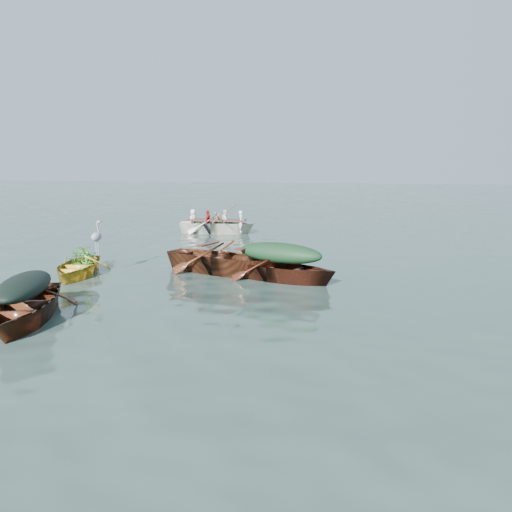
{
  "coord_description": "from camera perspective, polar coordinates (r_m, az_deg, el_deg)",
  "views": [
    {
      "loc": [
        3.84,
        -10.44,
        2.94
      ],
      "look_at": [
        0.91,
        2.46,
        0.5
      ],
      "focal_mm": 35.0,
      "sensor_mm": 36.0,
      "label": 1
    }
  ],
  "objects": [
    {
      "name": "rowers",
      "position": [
        21.48,
        -4.51,
        5.06
      ],
      "size": [
        3.27,
        1.4,
        0.76
      ],
      "primitive_type": "imported",
      "rotation": [
        0.0,
        0.0,
        1.62
      ],
      "color": "white",
      "rests_on": "rowed_boat"
    },
    {
      "name": "ground",
      "position": [
        11.51,
        -7.16,
        -4.44
      ],
      "size": [
        140.0,
        140.0,
        0.0
      ],
      "primitive_type": "plane",
      "color": "#344941",
      "rests_on": "ground"
    },
    {
      "name": "oars",
      "position": [
        21.52,
        -4.5,
        4.13
      ],
      "size": [
        0.73,
        2.63,
        0.06
      ],
      "primitive_type": null,
      "rotation": [
        0.0,
        0.0,
        1.62
      ],
      "color": "olive",
      "rests_on": "rowed_boat"
    },
    {
      "name": "dark_covered_boat",
      "position": [
        10.52,
        -24.7,
        -6.76
      ],
      "size": [
        2.82,
        4.26,
        1.02
      ],
      "primitive_type": "imported",
      "rotation": [
        0.0,
        0.0,
        0.37
      ],
      "color": "#562314",
      "rests_on": "ground"
    },
    {
      "name": "thwart_benches",
      "position": [
        13.5,
        -3.35,
        0.61
      ],
      "size": [
        2.71,
        1.63,
        0.04
      ],
      "primitive_type": null,
      "rotation": [
        0.0,
        0.0,
        1.29
      ],
      "color": "#43160F",
      "rests_on": "open_wooden_boat"
    },
    {
      "name": "dark_tarp_cover",
      "position": [
        10.34,
        -25.0,
        -3.01
      ],
      "size": [
        1.55,
        2.34,
        0.4
      ],
      "primitive_type": "ellipsoid",
      "rotation": [
        0.0,
        0.0,
        0.37
      ],
      "color": "black",
      "rests_on": "dark_covered_boat"
    },
    {
      "name": "heron",
      "position": [
        13.93,
        -17.74,
        1.49
      ],
      "size": [
        0.37,
        0.46,
        0.92
      ],
      "primitive_type": null,
      "rotation": [
        0.0,
        0.0,
        0.26
      ],
      "color": "#9D9FA6",
      "rests_on": "yellow_dinghy"
    },
    {
      "name": "green_tarp_boat",
      "position": [
        12.84,
        2.69,
        -2.8
      ],
      "size": [
        4.44,
        2.5,
        0.98
      ],
      "primitive_type": "imported",
      "rotation": [
        0.0,
        0.0,
        1.28
      ],
      "color": "#4A1D11",
      "rests_on": "ground"
    },
    {
      "name": "rowed_boat",
      "position": [
        21.59,
        -4.48,
        2.59
      ],
      "size": [
        4.65,
        1.61,
        1.11
      ],
      "primitive_type": "imported",
      "rotation": [
        0.0,
        0.0,
        1.62
      ],
      "color": "white",
      "rests_on": "ground"
    },
    {
      "name": "open_wooden_boat",
      "position": [
        13.62,
        -3.33,
        -2.03
      ],
      "size": [
        5.33,
        2.95,
        1.23
      ],
      "primitive_type": "imported",
      "rotation": [
        0.0,
        0.0,
        1.29
      ],
      "color": "#5E2717",
      "rests_on": "ground"
    },
    {
      "name": "dinghy_weeds",
      "position": [
        14.58,
        -19.17,
        1.15
      ],
      "size": [
        0.91,
        1.05,
        0.6
      ],
      "primitive_type": "imported",
      "rotation": [
        0.0,
        0.0,
        0.26
      ],
      "color": "#286A1B",
      "rests_on": "yellow_dinghy"
    },
    {
      "name": "green_tarp_cover",
      "position": [
        12.69,
        2.72,
        0.5
      ],
      "size": [
        2.44,
        1.37,
        0.52
      ],
      "primitive_type": "ellipsoid",
      "rotation": [
        0.0,
        0.0,
        1.28
      ],
      "color": "#14321A",
      "rests_on": "green_tarp_boat"
    },
    {
      "name": "yellow_dinghy",
      "position": [
        14.2,
        -19.73,
        -2.12
      ],
      "size": [
        2.15,
        3.43,
        0.86
      ],
      "primitive_type": "imported",
      "rotation": [
        0.0,
        0.0,
        0.26
      ],
      "color": "gold",
      "rests_on": "ground"
    }
  ]
}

